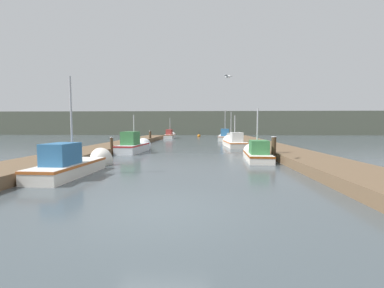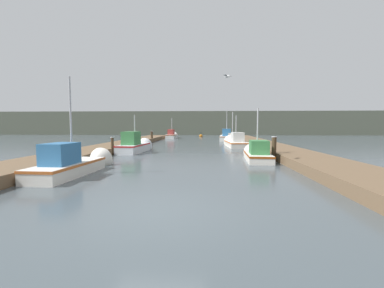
# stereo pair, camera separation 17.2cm
# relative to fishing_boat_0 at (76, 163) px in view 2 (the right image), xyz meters

# --- Properties ---
(ground_plane) EXTENTS (200.00, 200.00, 0.00)m
(ground_plane) POSITION_rel_fishing_boat_0_xyz_m (4.39, -4.75, -0.42)
(ground_plane) COLOR #424C51
(dock_left) EXTENTS (2.77, 40.00, 0.45)m
(dock_left) POSITION_rel_fishing_boat_0_xyz_m (-2.30, 11.25, -0.20)
(dock_left) COLOR brown
(dock_left) RESTS_ON ground_plane
(dock_right) EXTENTS (2.77, 40.00, 0.45)m
(dock_right) POSITION_rel_fishing_boat_0_xyz_m (11.07, 11.25, -0.20)
(dock_right) COLOR brown
(dock_right) RESTS_ON ground_plane
(distant_shore_ridge) EXTENTS (120.00, 16.00, 5.06)m
(distant_shore_ridge) POSITION_rel_fishing_boat_0_xyz_m (4.39, 51.39, 2.11)
(distant_shore_ridge) COLOR #565B4C
(distant_shore_ridge) RESTS_ON ground_plane
(fishing_boat_0) EXTENTS (1.55, 5.04, 4.44)m
(fishing_boat_0) POSITION_rel_fishing_boat_0_xyz_m (0.00, 0.00, 0.00)
(fishing_boat_0) COLOR silver
(fishing_boat_0) RESTS_ON ground_plane
(fishing_boat_1) EXTENTS (1.57, 4.47, 3.46)m
(fishing_boat_1) POSITION_rel_fishing_boat_0_xyz_m (8.69, 4.83, -0.04)
(fishing_boat_1) COLOR silver
(fishing_boat_1) RESTS_ON ground_plane
(fishing_boat_2) EXTENTS (1.73, 4.77, 3.21)m
(fishing_boat_2) POSITION_rel_fishing_boat_0_xyz_m (0.15, 8.86, 0.09)
(fishing_boat_2) COLOR silver
(fishing_boat_2) RESTS_ON ground_plane
(fishing_boat_3) EXTENTS (2.00, 5.57, 3.57)m
(fishing_boat_3) POSITION_rel_fishing_boat_0_xyz_m (8.52, 14.76, -0.03)
(fishing_boat_3) COLOR silver
(fishing_boat_3) RESTS_ON ground_plane
(fishing_boat_4) EXTENTS (1.86, 4.83, 4.06)m
(fishing_boat_4) POSITION_rel_fishing_boat_0_xyz_m (8.73, 19.43, -0.07)
(fishing_boat_4) COLOR silver
(fishing_boat_4) RESTS_ON ground_plane
(fishing_boat_5) EXTENTS (2.22, 5.58, 4.71)m
(fishing_boat_5) POSITION_rel_fishing_boat_0_xyz_m (8.49, 24.73, 0.07)
(fishing_boat_5) COLOR silver
(fishing_boat_5) RESTS_ON ground_plane
(fishing_boat_6) EXTENTS (1.41, 5.20, 3.53)m
(fishing_boat_6) POSITION_rel_fishing_boat_0_xyz_m (0.23, 29.98, 0.05)
(fishing_boat_6) COLOR silver
(fishing_boat_6) RESTS_ON ground_plane
(mooring_piling_0) EXTENTS (0.23, 0.23, 1.25)m
(mooring_piling_0) POSITION_rel_fishing_boat_0_xyz_m (-0.92, 6.89, 0.21)
(mooring_piling_0) COLOR #473523
(mooring_piling_0) RESTS_ON ground_plane
(mooring_piling_1) EXTENTS (0.23, 0.23, 1.19)m
(mooring_piling_1) POSITION_rel_fishing_boat_0_xyz_m (-1.02, 10.12, 0.18)
(mooring_piling_1) COLOR #473523
(mooring_piling_1) RESTS_ON ground_plane
(mooring_piling_2) EXTENTS (0.32, 0.32, 1.37)m
(mooring_piling_2) POSITION_rel_fishing_boat_0_xyz_m (-1.09, 20.83, 0.27)
(mooring_piling_2) COLOR #473523
(mooring_piling_2) RESTS_ON ground_plane
(mooring_piling_3) EXTENTS (0.31, 0.31, 1.42)m
(mooring_piling_3) POSITION_rel_fishing_boat_0_xyz_m (9.60, 4.44, 0.29)
(mooring_piling_3) COLOR #473523
(mooring_piling_3) RESTS_ON ground_plane
(channel_buoy) EXTENTS (0.58, 0.58, 1.08)m
(channel_buoy) POSITION_rel_fishing_boat_0_xyz_m (4.75, 35.43, -0.26)
(channel_buoy) COLOR #BF6513
(channel_buoy) RESTS_ON ground_plane
(seagull_lead) EXTENTS (0.42, 0.51, 0.12)m
(seagull_lead) POSITION_rel_fishing_boat_0_xyz_m (6.58, 1.20, 3.86)
(seagull_lead) COLOR white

